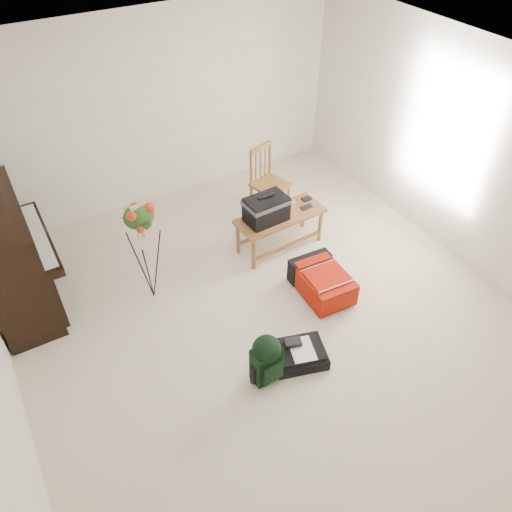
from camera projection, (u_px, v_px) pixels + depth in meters
floor at (270, 317)px, 5.35m from camera, size 5.00×5.50×0.01m
ceiling at (276, 92)px, 3.71m from camera, size 5.00×5.50×0.01m
wall_back at (158, 111)px, 6.32m from camera, size 5.00×0.04×2.50m
wall_right at (466, 155)px, 5.48m from camera, size 0.04×5.50×2.50m
piano at (11, 259)px, 5.17m from camera, size 0.71×1.50×1.25m
bench at (270, 211)px, 5.81m from camera, size 1.11×0.49×0.84m
dining_chair at (269, 182)px, 6.52m from camera, size 0.51×0.51×0.94m
red_suitcase at (319, 279)px, 5.57m from camera, size 0.52×0.74×0.31m
black_duffel at (299, 354)px, 4.90m from camera, size 0.61×0.54×0.21m
green_backpack at (267, 357)px, 4.58m from camera, size 0.29×0.27×0.55m
flower_stand at (146, 253)px, 5.19m from camera, size 0.45×0.45×1.28m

